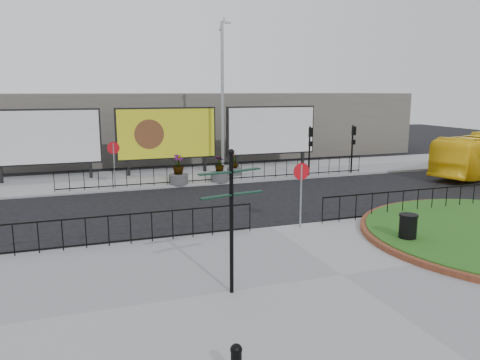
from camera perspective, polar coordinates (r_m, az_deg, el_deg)
name	(u,v)px	position (r m, az deg, el deg)	size (l,w,h in m)	color
ground	(272,230)	(17.95, 3.88, -6.08)	(90.00, 90.00, 0.00)	black
pavement_near	(342,277)	(13.75, 12.30, -11.45)	(30.00, 10.00, 0.12)	gray
pavement_far	(195,175)	(29.05, -5.50, 0.56)	(44.00, 6.00, 0.12)	gray
railing_near_left	(109,231)	(16.13, -15.73, -5.95)	(10.00, 0.10, 1.10)	black
railing_near_right	(418,201)	(20.92, 20.85, -2.44)	(9.00, 0.10, 1.10)	black
railing_far	(223,172)	(26.64, -2.03, 1.00)	(18.00, 0.10, 1.10)	black
speed_sign_far	(114,155)	(25.44, -15.14, 3.00)	(0.64, 0.07, 2.47)	gray
speed_sign_near	(301,181)	(17.56, 7.47, -0.09)	(0.64, 0.07, 2.47)	gray
billboard_left	(45,138)	(28.89, -22.73, 4.80)	(6.20, 0.31, 4.10)	black
billboard_mid	(167,134)	(29.34, -8.91, 5.58)	(6.20, 0.31, 4.10)	black
billboard_right	(271,131)	(31.37, 3.82, 6.02)	(6.20, 0.31, 4.10)	black
lamp_post	(223,97)	(28.03, -2.14, 10.03)	(0.74, 0.18, 9.23)	gray
signal_pole_a	(310,143)	(28.59, 8.53, 4.45)	(0.22, 0.26, 3.00)	black
signal_pole_b	(353,141)	(30.11, 13.60, 4.59)	(0.22, 0.26, 3.00)	black
building_backdrop	(164,125)	(38.47, -9.21, 6.64)	(40.00, 10.00, 5.00)	#5A564E
fingerpost_sign	(231,208)	(11.62, -1.06, -3.41)	(1.73, 0.64, 3.71)	black
bollard	(236,360)	(8.93, -0.46, -21.08)	(0.22, 0.22, 0.68)	black
litter_bin	(408,229)	(16.77, 19.78, -5.65)	(0.62, 0.62, 1.03)	black
planter_a	(178,173)	(26.09, -7.52, 0.82)	(1.06, 1.06, 1.64)	#4C4C4F
planter_b	(220,173)	(26.69, -2.51, 0.88)	(1.04, 1.04, 1.47)	#4C4C4F
planter_c	(234,167)	(28.61, -0.76, 1.63)	(0.85, 0.85, 1.37)	#4C4C4F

